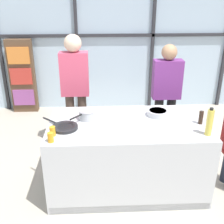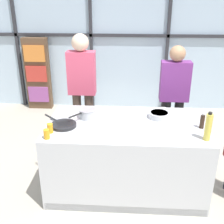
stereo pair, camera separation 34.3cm
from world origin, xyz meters
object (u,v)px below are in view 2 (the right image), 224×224
(saucepan, at_px, (87,113))
(pepper_grinder, at_px, (202,121))
(spectator_center_left, at_px, (174,93))
(juice_glass_near, at_px, (47,134))
(frying_pan, at_px, (63,125))
(mixing_bowl, at_px, (159,115))
(spectator_far_left, at_px, (82,84))
(white_plate, at_px, (163,111))
(oil_bottle, at_px, (208,127))
(juice_glass_far, at_px, (50,128))

(saucepan, bearing_deg, pepper_grinder, -8.07)
(saucepan, bearing_deg, spectator_center_left, 36.91)
(saucepan, bearing_deg, juice_glass_near, -123.50)
(frying_pan, xyz_separation_m, mixing_bowl, (1.15, 0.31, 0.02))
(spectator_far_left, distance_m, saucepan, 0.92)
(spectator_far_left, height_order, white_plate, spectator_far_left)
(white_plate, xyz_separation_m, oil_bottle, (0.38, -0.75, 0.15))
(pepper_grinder, bearing_deg, spectator_center_left, 98.65)
(frying_pan, bearing_deg, oil_bottle, -8.18)
(saucepan, distance_m, white_plate, 1.00)
(spectator_far_left, bearing_deg, juice_glass_far, 83.20)
(frying_pan, relative_size, juice_glass_near, 4.18)
(spectator_far_left, xyz_separation_m, juice_glass_far, (-0.16, -1.30, -0.09))
(spectator_center_left, relative_size, oil_bottle, 5.14)
(white_plate, distance_m, juice_glass_near, 1.56)
(juice_glass_near, height_order, juice_glass_far, same)
(juice_glass_near, bearing_deg, oil_bottle, 2.56)
(white_plate, height_order, pepper_grinder, pepper_grinder)
(juice_glass_far, bearing_deg, oil_bottle, -2.13)
(mixing_bowl, bearing_deg, spectator_center_left, 70.24)
(saucepan, relative_size, white_plate, 1.47)
(white_plate, height_order, oil_bottle, oil_bottle)
(frying_pan, relative_size, white_plate, 2.01)
(juice_glass_far, bearing_deg, juice_glass_near, -90.00)
(spectator_far_left, distance_m, juice_glass_near, 1.46)
(spectator_far_left, bearing_deg, juice_glass_near, 83.85)
(saucepan, distance_m, juice_glass_far, 0.55)
(spectator_center_left, xyz_separation_m, juice_glass_near, (-1.56, -1.44, 0.02))
(spectator_far_left, xyz_separation_m, juice_glass_near, (-0.16, -1.44, -0.09))
(mixing_bowl, bearing_deg, saucepan, -175.94)
(white_plate, xyz_separation_m, juice_glass_near, (-1.33, -0.82, 0.05))
(mixing_bowl, xyz_separation_m, juice_glass_near, (-1.26, -0.61, 0.01))
(spectator_center_left, relative_size, juice_glass_far, 15.50)
(saucepan, height_order, oil_bottle, oil_bottle)
(saucepan, relative_size, juice_glass_far, 3.06)
(mixing_bowl, xyz_separation_m, oil_bottle, (0.45, -0.54, 0.11))
(saucepan, relative_size, oil_bottle, 1.02)
(oil_bottle, xyz_separation_m, pepper_grinder, (0.01, 0.28, -0.07))
(spectator_far_left, xyz_separation_m, mixing_bowl, (1.10, -0.83, -0.11))
(saucepan, bearing_deg, juice_glass_far, -131.63)
(spectator_far_left, height_order, pepper_grinder, spectator_far_left)
(spectator_far_left, relative_size, pepper_grinder, 9.50)
(frying_pan, height_order, mixing_bowl, mixing_bowl)
(juice_glass_near, bearing_deg, spectator_far_left, 83.85)
(saucepan, xyz_separation_m, pepper_grinder, (1.36, -0.19, 0.02))
(oil_bottle, bearing_deg, juice_glass_far, 177.87)
(oil_bottle, bearing_deg, frying_pan, 171.82)
(saucepan, relative_size, mixing_bowl, 1.24)
(juice_glass_near, distance_m, juice_glass_far, 0.14)
(pepper_grinder, bearing_deg, mixing_bowl, 151.14)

